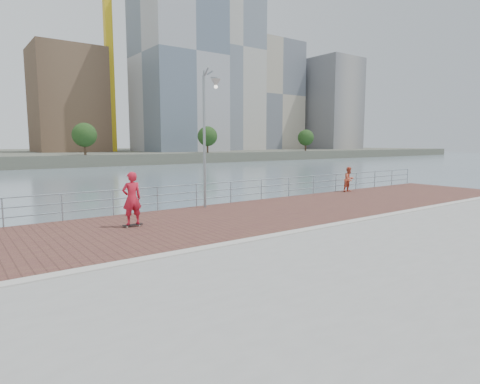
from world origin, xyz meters
TOP-DOWN VIEW (x-y plane):
  - water at (0.00, 0.00)m, footprint 400.00×400.00m
  - seawall at (0.00, -5.00)m, footprint 40.00×24.00m
  - brick_lane at (0.00, 3.60)m, footprint 40.00×6.80m
  - curb at (0.00, 0.00)m, footprint 40.00×0.40m
  - guardrail at (0.00, 7.00)m, footprint 39.06×0.06m
  - street_lamp at (1.21, 6.04)m, footprint 0.46×1.33m
  - skateboard at (-3.30, 4.25)m, footprint 0.74×0.21m
  - skateboarder at (-3.30, 4.25)m, footprint 0.73×0.49m
  - bystander at (11.77, 6.35)m, footprint 0.78×0.61m
  - tower_crane at (27.36, 104.00)m, footprint 47.00×2.00m
  - skyline at (29.93, 104.18)m, footprint 233.00×41.00m
  - shoreline_trees at (6.33, 77.00)m, footprint 144.98×5.09m

SIDE VIEW (x-z plane):
  - water at x=0.00m, z-range -2.00..-2.00m
  - seawall at x=0.00m, z-range -2.00..0.00m
  - brick_lane at x=0.00m, z-range 0.00..0.02m
  - curb at x=0.00m, z-range 0.00..0.06m
  - skateboard at x=-3.30m, z-range 0.04..0.13m
  - guardrail at x=0.00m, z-range 0.13..1.25m
  - bystander at x=11.77m, z-range 0.02..1.60m
  - skateboarder at x=-3.30m, z-range 0.10..2.07m
  - street_lamp at x=1.21m, z-range 1.32..7.57m
  - shoreline_trees at x=6.33m, z-range 1.14..7.93m
  - skyline at x=29.93m, z-range -10.34..57.03m
  - tower_crane at x=27.36m, z-range 8.15..58.85m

